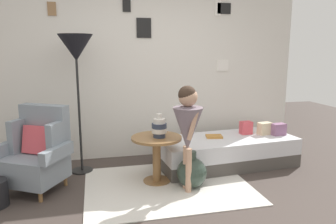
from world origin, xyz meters
name	(u,v)px	position (x,y,z in m)	size (l,w,h in m)	color
ground_plane	(175,215)	(0.00, 0.00, 0.00)	(12.00, 12.00, 0.00)	#423833
gallery_wall	(143,70)	(0.00, 1.95, 1.30)	(4.80, 0.12, 2.60)	silver
rug	(167,185)	(0.08, 0.69, 0.01)	(1.93, 1.49, 0.01)	silver
armchair	(38,152)	(-1.39, 0.98, 0.44)	(0.90, 0.83, 0.97)	olive
daybed	(226,151)	(1.05, 1.21, 0.20)	(1.96, 0.96, 0.40)	#4C4742
pillow_head	(279,129)	(1.83, 1.16, 0.48)	(0.19, 0.12, 0.17)	gray
pillow_mid	(265,128)	(1.65, 1.24, 0.49)	(0.19, 0.12, 0.17)	beige
pillow_back	(246,128)	(1.40, 1.33, 0.49)	(0.16, 0.12, 0.18)	#D64C56
side_table	(157,149)	(-0.02, 0.84, 0.41)	(0.61, 0.61, 0.57)	olive
vase_striped	(159,128)	(0.01, 0.81, 0.69)	(0.18, 0.18, 0.29)	#2D384C
floor_lamp	(76,52)	(-0.92, 1.42, 1.57)	(0.43, 0.43, 1.79)	black
person_child	(188,124)	(0.27, 0.51, 0.79)	(0.34, 0.34, 1.22)	tan
book_on_daybed	(214,136)	(0.88, 1.25, 0.42)	(0.22, 0.16, 0.03)	#BC7C35
demijohn_near	(192,172)	(0.35, 0.60, 0.18)	(0.36, 0.36, 0.44)	#2D3D33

